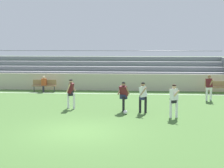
% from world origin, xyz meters
% --- Properties ---
extents(ground_plane, '(160.00, 160.00, 0.00)m').
position_xyz_m(ground_plane, '(0.00, 0.00, 0.00)').
color(ground_plane, '#477033').
extents(field_line_sideline, '(44.00, 0.12, 0.01)m').
position_xyz_m(field_line_sideline, '(0.00, 10.58, 0.00)').
color(field_line_sideline, white).
rests_on(field_line_sideline, ground).
extents(sideline_wall, '(48.00, 0.16, 1.29)m').
position_xyz_m(sideline_wall, '(0.00, 12.33, 0.65)').
color(sideline_wall, beige).
rests_on(sideline_wall, ground).
extents(bleacher_stand, '(22.48, 4.10, 2.99)m').
position_xyz_m(bleacher_stand, '(-1.28, 15.06, 1.30)').
color(bleacher_stand, '#B2B2B7').
rests_on(bleacher_stand, ground).
extents(bench_centre_sideline, '(1.80, 0.40, 0.90)m').
position_xyz_m(bench_centre_sideline, '(8.32, 11.34, 0.55)').
color(bench_centre_sideline, '#99754C').
rests_on(bench_centre_sideline, ground).
extents(bench_near_wall_gap, '(1.80, 0.40, 0.90)m').
position_xyz_m(bench_near_wall_gap, '(-4.54, 11.34, 0.55)').
color(bench_near_wall_gap, '#99754C').
rests_on(bench_near_wall_gap, ground).
extents(spectator_seated, '(0.36, 0.42, 1.21)m').
position_xyz_m(spectator_seated, '(-4.54, 11.22, 0.70)').
color(spectator_seated, '#2D2D38').
rests_on(spectator_seated, ground).
extents(player_dark_deep_cover, '(0.67, 0.49, 1.61)m').
position_xyz_m(player_dark_deep_cover, '(1.74, 4.31, 0.95)').
color(player_dark_deep_cover, black).
rests_on(player_dark_deep_cover, ground).
extents(player_white_trailing_run, '(0.47, 0.64, 1.63)m').
position_xyz_m(player_white_trailing_run, '(2.77, 4.08, 0.96)').
color(player_white_trailing_run, black).
rests_on(player_white_trailing_run, ground).
extents(player_white_dropping_back, '(0.48, 0.73, 1.67)m').
position_xyz_m(player_white_dropping_back, '(4.26, 2.97, 1.00)').
color(player_white_dropping_back, white).
rests_on(player_white_dropping_back, ground).
extents(player_dark_overlapping, '(0.48, 0.71, 1.64)m').
position_xyz_m(player_dark_overlapping, '(7.03, 8.17, 0.97)').
color(player_dark_overlapping, white).
rests_on(player_dark_overlapping, ground).
extents(player_dark_on_ball, '(0.48, 0.48, 1.67)m').
position_xyz_m(player_dark_on_ball, '(-1.23, 4.92, 0.99)').
color(player_dark_on_ball, white).
rests_on(player_dark_on_ball, ground).
extents(soccer_ball, '(0.22, 0.22, 0.22)m').
position_xyz_m(soccer_ball, '(1.87, 3.60, 0.11)').
color(soccer_ball, white).
rests_on(soccer_ball, ground).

